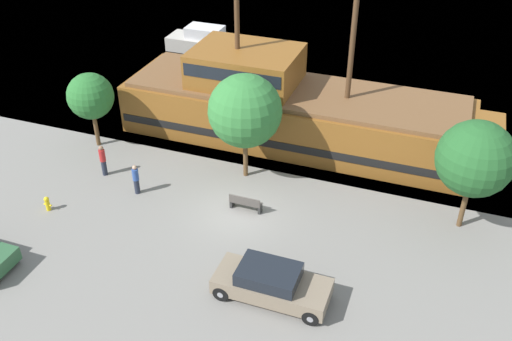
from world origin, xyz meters
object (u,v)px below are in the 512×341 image
(bench_promenade_east, at_px, (245,203))
(pedestrian_walking_far, at_px, (136,179))
(pirate_ship, at_px, (290,108))
(moored_boat_dockside, at_px, (210,43))
(pedestrian_walking_near, at_px, (103,160))
(parked_car_curb_front, at_px, (271,283))
(fire_hydrant, at_px, (47,203))

(bench_promenade_east, bearing_deg, pedestrian_walking_far, -174.71)
(pirate_ship, bearing_deg, moored_boat_dockside, 132.44)
(pedestrian_walking_near, bearing_deg, pirate_ship, 41.86)
(pedestrian_walking_near, distance_m, pedestrian_walking_far, 2.62)
(parked_car_curb_front, xyz_separation_m, pedestrian_walking_near, (-11.14, 5.35, 0.17))
(pirate_ship, bearing_deg, pedestrian_walking_near, -138.14)
(moored_boat_dockside, xyz_separation_m, pedestrian_walking_far, (4.31, -18.84, 0.08))
(bench_promenade_east, height_order, pedestrian_walking_far, pedestrian_walking_far)
(moored_boat_dockside, distance_m, pedestrian_walking_far, 19.33)
(pedestrian_walking_near, bearing_deg, pedestrian_walking_far, -19.63)
(parked_car_curb_front, bearing_deg, fire_hydrant, 171.88)
(pedestrian_walking_near, bearing_deg, parked_car_curb_front, -25.64)
(bench_promenade_east, height_order, pedestrian_walking_near, pedestrian_walking_near)
(bench_promenade_east, xyz_separation_m, pedestrian_walking_far, (-5.66, -0.52, 0.39))
(pirate_ship, relative_size, bench_promenade_east, 13.29)
(pedestrian_walking_near, bearing_deg, fire_hydrant, -103.48)
(fire_hydrant, xyz_separation_m, bench_promenade_east, (9.00, 3.28, 0.02))
(moored_boat_dockside, distance_m, bench_promenade_east, 20.86)
(pirate_ship, distance_m, pedestrian_walking_far, 9.85)
(moored_boat_dockside, height_order, pedestrian_walking_near, moored_boat_dockside)
(bench_promenade_east, distance_m, pedestrian_walking_near, 8.15)
(pirate_ship, height_order, pedestrian_walking_near, pirate_ship)
(moored_boat_dockside, bearing_deg, pedestrian_walking_far, -77.12)
(bench_promenade_east, bearing_deg, parked_car_curb_front, -58.91)
(parked_car_curb_front, bearing_deg, pedestrian_walking_far, 152.75)
(pirate_ship, relative_size, pedestrian_walking_far, 12.87)
(pirate_ship, distance_m, fire_hydrant, 14.08)
(pirate_ship, relative_size, moored_boat_dockside, 3.00)
(bench_promenade_east, bearing_deg, pirate_ship, 90.88)
(bench_promenade_east, xyz_separation_m, pedestrian_walking_near, (-8.13, 0.36, 0.47))
(fire_hydrant, bearing_deg, pedestrian_walking_far, 39.48)
(moored_boat_dockside, bearing_deg, bench_promenade_east, -61.44)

